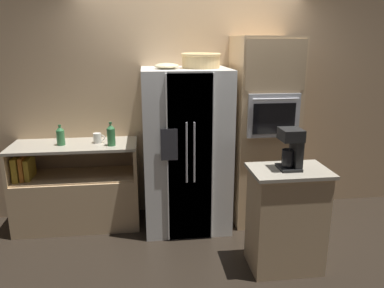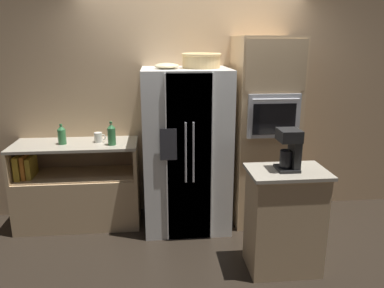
# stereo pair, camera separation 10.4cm
# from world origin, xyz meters

# --- Properties ---
(ground_plane) EXTENTS (20.00, 20.00, 0.00)m
(ground_plane) POSITION_xyz_m (0.00, 0.00, 0.00)
(ground_plane) COLOR black
(wall_back) EXTENTS (12.00, 0.06, 2.80)m
(wall_back) POSITION_xyz_m (0.00, 0.45, 1.40)
(wall_back) COLOR tan
(wall_back) RESTS_ON ground_plane
(counter_left) EXTENTS (1.34, 0.56, 0.95)m
(counter_left) POSITION_xyz_m (-1.33, 0.14, 0.35)
(counter_left) COLOR tan
(counter_left) RESTS_ON ground_plane
(refrigerator) EXTENTS (0.91, 0.82, 1.75)m
(refrigerator) POSITION_xyz_m (-0.11, 0.02, 0.88)
(refrigerator) COLOR silver
(refrigerator) RESTS_ON ground_plane
(wall_oven) EXTENTS (0.66, 0.73, 2.07)m
(wall_oven) POSITION_xyz_m (0.76, 0.08, 1.04)
(wall_oven) COLOR tan
(wall_oven) RESTS_ON ground_plane
(island_counter) EXTENTS (0.68, 0.47, 0.95)m
(island_counter) POSITION_xyz_m (0.68, -0.94, 0.48)
(island_counter) COLOR tan
(island_counter) RESTS_ON ground_plane
(wicker_basket) EXTENTS (0.41, 0.41, 0.15)m
(wicker_basket) POSITION_xyz_m (0.05, 0.04, 1.83)
(wicker_basket) COLOR tan
(wicker_basket) RESTS_ON refrigerator
(fruit_bowl) EXTENTS (0.25, 0.25, 0.06)m
(fruit_bowl) POSITION_xyz_m (-0.31, -0.03, 1.78)
(fruit_bowl) COLOR beige
(fruit_bowl) RESTS_ON refrigerator
(bottle_tall) EXTENTS (0.09, 0.09, 0.26)m
(bottle_tall) POSITION_xyz_m (-0.91, 0.03, 1.07)
(bottle_tall) COLOR #33723F
(bottle_tall) RESTS_ON counter_left
(bottle_short) EXTENTS (0.09, 0.09, 0.22)m
(bottle_short) POSITION_xyz_m (-1.44, 0.12, 1.05)
(bottle_short) COLOR #33723F
(bottle_short) RESTS_ON counter_left
(mug) EXTENTS (0.13, 0.09, 0.11)m
(mug) POSITION_xyz_m (-1.06, 0.16, 1.00)
(mug) COLOR silver
(mug) RESTS_ON counter_left
(coffee_maker) EXTENTS (0.18, 0.21, 0.36)m
(coffee_maker) POSITION_xyz_m (0.70, -0.94, 1.15)
(coffee_maker) COLOR black
(coffee_maker) RESTS_ON island_counter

